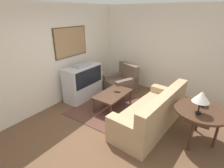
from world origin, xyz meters
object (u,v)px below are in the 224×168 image
at_px(tv, 83,82).
at_px(couch, 152,114).
at_px(table_lamp, 201,97).
at_px(mantel_clock, 202,101).
at_px(armchair, 122,83).
at_px(console_table, 201,113).
at_px(coffee_table, 113,95).

distance_m(tv, couch, 2.31).
height_order(table_lamp, mantel_clock, table_lamp).
relative_size(couch, table_lamp, 4.94).
bearing_deg(armchair, table_lamp, -7.32).
xyz_separation_m(armchair, console_table, (-1.20, -2.53, 0.39)).
bearing_deg(table_lamp, tv, 83.99).
bearing_deg(coffee_table, armchair, 19.80).
xyz_separation_m(couch, table_lamp, (-0.15, -0.91, 0.76)).
relative_size(coffee_table, mantel_clock, 5.59).
height_order(couch, console_table, couch).
bearing_deg(tv, console_table, -92.46).
xyz_separation_m(tv, couch, (-0.19, -2.29, -0.20)).
distance_m(armchair, table_lamp, 2.97).
distance_m(armchair, mantel_clock, 2.75).
bearing_deg(coffee_table, mantel_clock, -88.72).
bearing_deg(coffee_table, console_table, -93.41).
height_order(couch, coffee_table, couch).
distance_m(coffee_table, console_table, 2.17).
xyz_separation_m(tv, coffee_table, (-0.01, -1.09, -0.11)).
bearing_deg(table_lamp, armchair, 60.74).
xyz_separation_m(tv, mantel_clock, (0.04, -3.20, 0.32)).
bearing_deg(coffee_table, couch, -98.40).
bearing_deg(table_lamp, couch, 80.71).
bearing_deg(table_lamp, mantel_clock, -0.16).
bearing_deg(couch, console_table, 97.12).
relative_size(tv, mantel_clock, 6.11).
distance_m(couch, mantel_clock, 1.07).
distance_m(tv, armchair, 1.30).
bearing_deg(armchair, mantel_clock, -0.39).
height_order(tv, couch, tv).
bearing_deg(table_lamp, console_table, -11.84).
bearing_deg(mantel_clock, armchair, 67.67).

